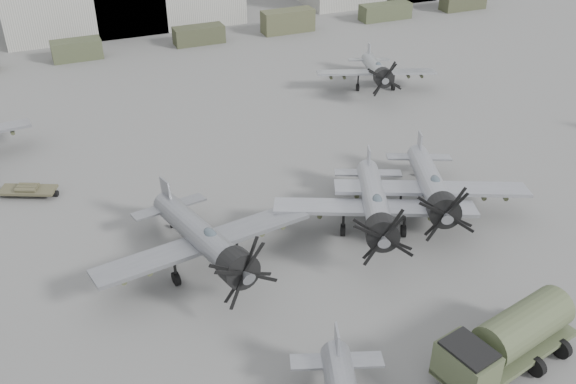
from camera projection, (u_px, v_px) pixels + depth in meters
name	position (u px, v px, depth m)	size (l,w,h in m)	color
ground	(351.00, 358.00, 32.21)	(220.00, 220.00, 0.00)	#5A5A58
support_truck_3	(77.00, 50.00, 68.61)	(5.19, 2.20, 2.09)	#3D432C
support_truck_4	(199.00, 35.00, 73.08)	(5.72, 2.20, 1.97)	#363A26
support_truck_5	(288.00, 21.00, 76.53)	(6.27, 2.20, 2.63)	#42452D
support_truck_6	(385.00, 11.00, 81.09)	(6.62, 2.20, 1.98)	#3E442D
support_truck_7	(463.00, 0.00, 84.88)	(6.10, 2.20, 2.32)	#383B26
aircraft_mid_1	(206.00, 241.00, 36.69)	(13.32, 11.99, 5.29)	gray
aircraft_mid_2	(432.00, 186.00, 41.94)	(12.52, 11.36, 5.13)	#999BA2
aircraft_far_1	(377.00, 70.00, 60.60)	(11.29, 10.18, 4.55)	#9DA1A5
aircraft_extra_926	(375.00, 206.00, 39.96)	(12.52, 11.36, 5.13)	#999BA2
fuel_tanker	(507.00, 339.00, 30.91)	(8.39, 4.91, 3.09)	#424B31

